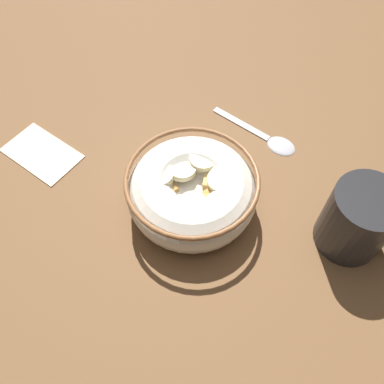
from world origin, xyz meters
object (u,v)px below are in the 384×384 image
coffee_mug (359,220)px  folded_napkin (43,151)px  cereal_bowl (192,191)px  spoon (272,139)px

coffee_mug → folded_napkin: (-42.40, -2.10, -4.39)cm
folded_napkin → coffee_mug: bearing=2.8°
cereal_bowl → folded_napkin: 23.10cm
coffee_mug → folded_napkin: 42.68cm
folded_napkin → spoon: bearing=25.1°
spoon → coffee_mug: 17.92cm
cereal_bowl → spoon: 16.05cm
cereal_bowl → coffee_mug: 19.72cm
cereal_bowl → folded_napkin: size_ratio=1.51×
spoon → coffee_mug: size_ratio=1.29×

